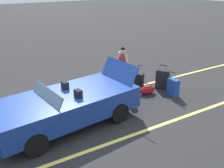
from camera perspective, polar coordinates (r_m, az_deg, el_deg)
ground_plane at (r=7.79m, az=-9.74°, el=-8.63°), size 80.00×80.00×0.00m
lot_line_near at (r=8.83m, az=-12.80°, el=-4.99°), size 18.00×0.12×0.01m
lot_line_mid at (r=6.67m, az=-4.84°, el=-14.25°), size 18.00×0.12×0.01m
convertible_car at (r=7.43m, az=-11.37°, el=-5.15°), size 4.35×2.22×1.51m
suitcase_large_black at (r=10.10m, az=10.98°, el=1.01°), size 0.51×0.55×0.97m
suitcase_medium_bright at (r=9.60m, az=13.22°, el=-0.70°), size 0.27×0.40×0.90m
suitcase_small_carryon at (r=10.24m, az=5.93°, el=0.92°), size 0.34×0.39×0.84m
duffel_bag at (r=9.60m, az=7.61°, el=-1.27°), size 0.68×0.42×0.34m
traveler_person at (r=9.60m, az=2.31°, el=3.84°), size 0.29×0.61×1.65m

